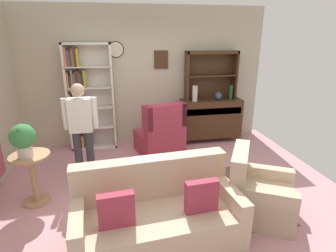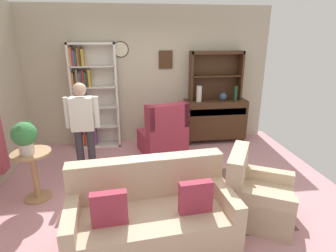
{
  "view_description": "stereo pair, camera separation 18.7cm",
  "coord_description": "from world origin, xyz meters",
  "px_view_note": "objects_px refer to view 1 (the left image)",
  "views": [
    {
      "loc": [
        -0.61,
        -3.56,
        2.24
      ],
      "look_at": [
        0.1,
        0.2,
        0.95
      ],
      "focal_mm": 29.19,
      "sensor_mm": 36.0,
      "label": 1
    },
    {
      "loc": [
        -0.43,
        -3.59,
        2.24
      ],
      "look_at": [
        0.1,
        0.2,
        0.95
      ],
      "focal_mm": 29.19,
      "sensor_mm": 36.0,
      "label": 2
    }
  ],
  "objects_px": {
    "couch_floral": "(157,216)",
    "plant_stand": "(33,173)",
    "bottle_wine": "(231,93)",
    "person_reading": "(81,126)",
    "coffee_table": "(159,171)",
    "vase_tall": "(195,93)",
    "armchair_floral": "(258,195)",
    "sideboard": "(210,118)",
    "vase_round": "(218,96)",
    "potted_plant_large": "(23,138)",
    "bookshelf": "(87,99)",
    "sideboard_hutch": "(211,69)",
    "book_stack": "(149,168)",
    "wingback_chair": "(161,136)"
  },
  "relations": [
    {
      "from": "armchair_floral",
      "to": "coffee_table",
      "type": "distance_m",
      "value": 1.39
    },
    {
      "from": "vase_tall",
      "to": "couch_floral",
      "type": "xyz_separation_m",
      "value": [
        -1.22,
        -2.8,
        -0.77
      ]
    },
    {
      "from": "sideboard_hutch",
      "to": "armchair_floral",
      "type": "bearing_deg",
      "value": -95.66
    },
    {
      "from": "sideboard",
      "to": "vase_round",
      "type": "bearing_deg",
      "value": -27.17
    },
    {
      "from": "bookshelf",
      "to": "person_reading",
      "type": "xyz_separation_m",
      "value": [
        0.03,
        -1.36,
        -0.11
      ]
    },
    {
      "from": "person_reading",
      "to": "vase_round",
      "type": "bearing_deg",
      "value": 24.46
    },
    {
      "from": "bottle_wine",
      "to": "person_reading",
      "type": "relative_size",
      "value": 0.2
    },
    {
      "from": "bottle_wine",
      "to": "book_stack",
      "type": "relative_size",
      "value": 1.61
    },
    {
      "from": "book_stack",
      "to": "coffee_table",
      "type": "bearing_deg",
      "value": 22.44
    },
    {
      "from": "sideboard_hutch",
      "to": "potted_plant_large",
      "type": "distance_m",
      "value": 3.8
    },
    {
      "from": "coffee_table",
      "to": "vase_tall",
      "type": "bearing_deg",
      "value": 60.23
    },
    {
      "from": "vase_tall",
      "to": "couch_floral",
      "type": "distance_m",
      "value": 3.15
    },
    {
      "from": "bottle_wine",
      "to": "coffee_table",
      "type": "distance_m",
      "value": 2.69
    },
    {
      "from": "sideboard",
      "to": "bottle_wine",
      "type": "bearing_deg",
      "value": -12.89
    },
    {
      "from": "plant_stand",
      "to": "vase_round",
      "type": "bearing_deg",
      "value": 28.19
    },
    {
      "from": "vase_tall",
      "to": "vase_round",
      "type": "height_order",
      "value": "vase_tall"
    },
    {
      "from": "wingback_chair",
      "to": "potted_plant_large",
      "type": "height_order",
      "value": "potted_plant_large"
    },
    {
      "from": "bottle_wine",
      "to": "potted_plant_large",
      "type": "height_order",
      "value": "bottle_wine"
    },
    {
      "from": "bookshelf",
      "to": "couch_floral",
      "type": "relative_size",
      "value": 1.12
    },
    {
      "from": "bottle_wine",
      "to": "plant_stand",
      "type": "bearing_deg",
      "value": -153.88
    },
    {
      "from": "armchair_floral",
      "to": "vase_round",
      "type": "bearing_deg",
      "value": 81.14
    },
    {
      "from": "sideboard_hutch",
      "to": "book_stack",
      "type": "bearing_deg",
      "value": -127.17
    },
    {
      "from": "couch_floral",
      "to": "plant_stand",
      "type": "height_order",
      "value": "couch_floral"
    },
    {
      "from": "person_reading",
      "to": "couch_floral",
      "type": "bearing_deg",
      "value": -59.94
    },
    {
      "from": "vase_tall",
      "to": "couch_floral",
      "type": "height_order",
      "value": "vase_tall"
    },
    {
      "from": "wingback_chair",
      "to": "coffee_table",
      "type": "relative_size",
      "value": 1.31
    },
    {
      "from": "vase_round",
      "to": "armchair_floral",
      "type": "xyz_separation_m",
      "value": [
        -0.41,
        -2.6,
        -0.72
      ]
    },
    {
      "from": "armchair_floral",
      "to": "sideboard",
      "type": "bearing_deg",
      "value": 84.1
    },
    {
      "from": "armchair_floral",
      "to": "plant_stand",
      "type": "xyz_separation_m",
      "value": [
        -2.89,
        0.83,
        0.15
      ]
    },
    {
      "from": "armchair_floral",
      "to": "potted_plant_large",
      "type": "bearing_deg",
      "value": 165.03
    },
    {
      "from": "couch_floral",
      "to": "potted_plant_large",
      "type": "xyz_separation_m",
      "value": [
        -1.57,
        0.99,
        0.67
      ]
    },
    {
      "from": "plant_stand",
      "to": "book_stack",
      "type": "bearing_deg",
      "value": -5.2
    },
    {
      "from": "plant_stand",
      "to": "vase_tall",
      "type": "bearing_deg",
      "value": 32.28
    },
    {
      "from": "bookshelf",
      "to": "potted_plant_large",
      "type": "relative_size",
      "value": 4.75
    },
    {
      "from": "plant_stand",
      "to": "person_reading",
      "type": "bearing_deg",
      "value": 41.41
    },
    {
      "from": "sideboard",
      "to": "vase_round",
      "type": "xyz_separation_m",
      "value": [
        0.13,
        -0.07,
        0.5
      ]
    },
    {
      "from": "plant_stand",
      "to": "person_reading",
      "type": "relative_size",
      "value": 0.46
    },
    {
      "from": "armchair_floral",
      "to": "plant_stand",
      "type": "relative_size",
      "value": 1.44
    },
    {
      "from": "coffee_table",
      "to": "book_stack",
      "type": "distance_m",
      "value": 0.18
    },
    {
      "from": "couch_floral",
      "to": "coffee_table",
      "type": "height_order",
      "value": "couch_floral"
    },
    {
      "from": "bookshelf",
      "to": "armchair_floral",
      "type": "distance_m",
      "value": 3.65
    },
    {
      "from": "sideboard",
      "to": "plant_stand",
      "type": "distance_m",
      "value": 3.65
    },
    {
      "from": "plant_stand",
      "to": "potted_plant_large",
      "type": "distance_m",
      "value": 0.54
    },
    {
      "from": "bottle_wine",
      "to": "wingback_chair",
      "type": "xyz_separation_m",
      "value": [
        -1.58,
        -0.47,
        -0.69
      ]
    },
    {
      "from": "bottle_wine",
      "to": "book_stack",
      "type": "bearing_deg",
      "value": -136.26
    },
    {
      "from": "couch_floral",
      "to": "armchair_floral",
      "type": "bearing_deg",
      "value": 9.26
    },
    {
      "from": "sideboard_hutch",
      "to": "couch_floral",
      "type": "distance_m",
      "value": 3.62
    },
    {
      "from": "plant_stand",
      "to": "armchair_floral",
      "type": "bearing_deg",
      "value": -16.11
    },
    {
      "from": "sideboard",
      "to": "vase_tall",
      "type": "height_order",
      "value": "vase_tall"
    },
    {
      "from": "bookshelf",
      "to": "vase_tall",
      "type": "distance_m",
      "value": 2.19
    }
  ]
}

